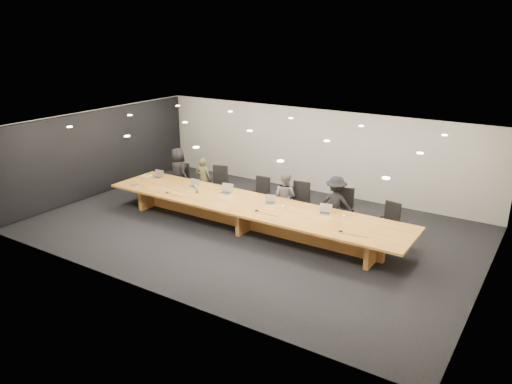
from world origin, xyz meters
TOP-DOWN VIEW (x-y plane):
  - ground at (0.00, 0.00)m, footprint 12.00×12.00m
  - back_wall at (0.00, 4.00)m, footprint 12.00×0.02m
  - left_wall_panel at (-5.94, 0.00)m, footprint 0.08×7.84m
  - conference_table at (0.00, 0.00)m, footprint 9.00×1.80m
  - chair_far_left at (-3.60, 1.24)m, footprint 0.58×0.58m
  - chair_left at (-2.06, 1.28)m, footprint 0.75×0.75m
  - chair_mid_left at (-0.47, 1.21)m, footprint 0.58×0.58m
  - chair_mid_right at (0.89, 1.15)m, footprint 0.68×0.68m
  - chair_right at (2.19, 1.27)m, footprint 0.74×0.74m
  - chair_far_right at (3.45, 1.31)m, footprint 0.60×0.60m
  - person_a at (-3.62, 1.19)m, footprint 0.88×0.68m
  - person_b at (-2.64, 1.27)m, footprint 0.58×0.46m
  - person_c at (0.45, 1.16)m, footprint 0.78×0.66m
  - person_d at (2.02, 1.15)m, footprint 1.09×0.73m
  - laptop_a at (-3.82, 0.39)m, footprint 0.34×0.26m
  - laptop_b at (-2.26, 0.29)m, footprint 0.31×0.23m
  - laptop_c at (-1.08, 0.35)m, footprint 0.38×0.30m
  - laptop_d at (0.45, 0.30)m, footprint 0.34×0.29m
  - laptop_e at (2.06, 0.39)m, footprint 0.36×0.30m
  - water_bottle at (-1.90, 0.00)m, footprint 0.09×0.09m
  - amber_mug at (-1.79, -0.08)m, footprint 0.10×0.10m
  - paper_cup_near at (0.93, 0.18)m, footprint 0.08×0.08m
  - paper_cup_far at (2.60, 0.36)m, footprint 0.09×0.09m
  - notepad at (-4.26, 0.40)m, footprint 0.30×0.26m
  - lime_gadget at (-4.25, 0.40)m, footprint 0.18×0.11m
  - av_box at (-3.84, -0.55)m, footprint 0.21×0.17m
  - mic_left at (-2.53, -0.55)m, footprint 0.13×0.13m
  - mic_center at (0.45, -0.37)m, footprint 0.16×0.16m
  - mic_right at (2.88, -0.45)m, footprint 0.12×0.12m

SIDE VIEW (x-z plane):
  - ground at x=0.00m, z-range 0.00..0.00m
  - chair_far_right at x=3.45m, z-range 0.00..1.04m
  - conference_table at x=0.00m, z-range 0.15..0.90m
  - chair_far_left at x=-3.60m, z-range 0.00..1.06m
  - chair_mid_left at x=-0.47m, z-range 0.00..1.11m
  - chair_mid_right at x=0.89m, z-range 0.00..1.19m
  - chair_left at x=-2.06m, z-range 0.00..1.19m
  - chair_right at x=2.19m, z-range 0.00..1.20m
  - person_b at x=-2.64m, z-range 0.00..1.40m
  - person_c at x=0.45m, z-range 0.00..1.41m
  - notepad at x=-4.26m, z-range 0.75..0.77m
  - mic_left at x=-2.53m, z-range 0.75..0.78m
  - mic_right at x=2.88m, z-range 0.75..0.78m
  - av_box at x=-3.84m, z-range 0.75..0.78m
  - mic_center at x=0.45m, z-range 0.75..0.78m
  - lime_gadget at x=-4.25m, z-range 0.77..0.79m
  - person_d at x=2.02m, z-range 0.00..1.56m
  - paper_cup_near at x=0.93m, z-range 0.75..0.83m
  - person_a at x=-3.62m, z-range 0.00..1.59m
  - paper_cup_far at x=2.60m, z-range 0.75..0.84m
  - amber_mug at x=-1.79m, z-range 0.75..0.85m
  - water_bottle at x=-1.90m, z-range 0.75..0.97m
  - laptop_d at x=0.45m, z-range 0.75..0.98m
  - laptop_b at x=-2.26m, z-range 0.75..0.99m
  - laptop_e at x=2.06m, z-range 0.75..1.00m
  - laptop_a at x=-3.82m, z-range 0.75..1.00m
  - laptop_c at x=-1.08m, z-range 0.75..1.03m
  - left_wall_panel at x=-5.94m, z-range 0.00..2.74m
  - back_wall at x=0.00m, z-range 0.00..2.80m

